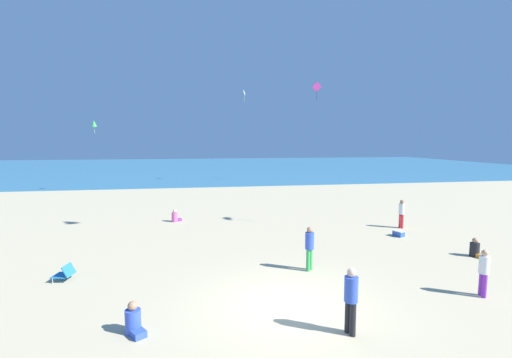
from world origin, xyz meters
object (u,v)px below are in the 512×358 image
(beach_chair_far_right, at_px, (65,273))
(kite_white, at_px, (244,93))
(cooler_box, at_px, (399,233))
(person_2, at_px, (310,245))
(person_3, at_px, (402,212))
(kite_magenta, at_px, (317,87))
(person_0, at_px, (134,322))
(person_6, at_px, (351,296))
(person_1, at_px, (476,250))
(kite_green, at_px, (94,124))
(person_5, at_px, (484,270))
(person_4, at_px, (175,217))

(beach_chair_far_right, relative_size, kite_white, 0.56)
(cooler_box, bearing_deg, person_2, -147.41)
(person_3, distance_m, kite_magenta, 23.56)
(beach_chair_far_right, relative_size, cooler_box, 1.20)
(person_0, distance_m, person_6, 5.43)
(person_2, relative_size, person_3, 1.05)
(person_1, relative_size, kite_green, 0.66)
(kite_green, bearing_deg, person_3, -40.67)
(cooler_box, distance_m, person_3, 2.07)
(person_1, distance_m, person_6, 9.08)
(person_0, bearing_deg, kite_green, 162.44)
(person_1, bearing_deg, kite_magenta, 150.36)
(kite_white, bearing_deg, person_5, -84.56)
(person_3, bearing_deg, beach_chair_far_right, -171.04)
(beach_chair_far_right, relative_size, person_1, 0.92)
(person_2, height_order, person_3, person_2)
(cooler_box, xyz_separation_m, person_4, (-11.26, 5.31, 0.13))
(person_4, distance_m, person_5, 15.68)
(cooler_box, relative_size, kite_white, 0.47)
(beach_chair_far_right, xyz_separation_m, cooler_box, (14.56, 3.28, -0.12))
(cooler_box, height_order, person_3, person_3)
(beach_chair_far_right, height_order, person_6, person_6)
(person_1, bearing_deg, person_2, -112.10)
(beach_chair_far_right, relative_size, person_4, 0.97)
(beach_chair_far_right, relative_size, kite_green, 0.61)
(person_5, xyz_separation_m, kite_green, (-17.64, 25.75, 5.51))
(person_4, distance_m, kite_white, 22.66)
(cooler_box, bearing_deg, kite_green, 135.23)
(cooler_box, bearing_deg, person_6, -127.75)
(person_1, xyz_separation_m, person_4, (-12.63, 8.76, -0.02))
(person_6, bearing_deg, kite_magenta, 55.74)
(person_6, bearing_deg, person_2, 68.33)
(person_6, height_order, kite_magenta, kite_magenta)
(cooler_box, bearing_deg, person_1, -68.44)
(person_2, bearing_deg, beach_chair_far_right, 44.07)
(beach_chair_far_right, bearing_deg, kite_magenta, -113.48)
(kite_magenta, bearing_deg, kite_white, 168.03)
(person_1, xyz_separation_m, person_5, (-2.76, -3.41, 0.56))
(kite_magenta, bearing_deg, person_6, -107.72)
(beach_chair_far_right, bearing_deg, person_6, 160.34)
(cooler_box, distance_m, person_0, 13.73)
(kite_magenta, bearing_deg, person_3, -96.59)
(person_1, height_order, person_3, person_3)
(cooler_box, distance_m, person_4, 12.45)
(person_0, bearing_deg, kite_magenta, 119.84)
(cooler_box, relative_size, person_3, 0.38)
(kite_white, bearing_deg, person_6, -93.45)
(person_6, bearing_deg, person_5, -1.50)
(person_0, height_order, person_6, person_6)
(cooler_box, bearing_deg, person_4, 154.77)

